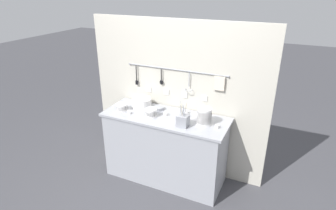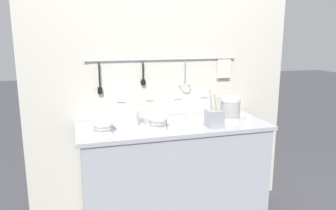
# 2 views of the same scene
# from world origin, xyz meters

# --- Properties ---
(ground_plane) EXTENTS (20.00, 20.00, 0.00)m
(ground_plane) POSITION_xyz_m (0.00, 0.00, 0.00)
(ground_plane) COLOR #424247
(counter) EXTENTS (1.50, 0.57, 0.87)m
(counter) POSITION_xyz_m (0.00, 0.00, 0.44)
(counter) COLOR #9EA0A8
(counter) RESTS_ON ground
(back_wall) EXTENTS (2.30, 0.11, 1.95)m
(back_wall) POSITION_xyz_m (0.00, 0.32, 0.97)
(back_wall) COLOR beige
(back_wall) RESTS_ON ground
(bowl_stack_short_front) EXTENTS (0.14, 0.14, 0.09)m
(bowl_stack_short_front) POSITION_xyz_m (-0.55, -0.08, 0.91)
(bowl_stack_short_front) COLOR white
(bowl_stack_short_front) RESTS_ON counter
(bowl_stack_nested_right) EXTENTS (0.13, 0.13, 0.10)m
(bowl_stack_nested_right) POSITION_xyz_m (-0.15, -0.08, 0.92)
(bowl_stack_nested_right) COLOR white
(bowl_stack_nested_right) RESTS_ON counter
(bowl_stack_wide_centre) EXTENTS (0.16, 0.16, 0.20)m
(bowl_stack_wide_centre) POSITION_xyz_m (0.48, -0.01, 0.97)
(bowl_stack_wide_centre) COLOR white
(bowl_stack_wide_centre) RESTS_ON counter
(plate_stack) EXTENTS (0.24, 0.24, 0.12)m
(plate_stack) POSITION_xyz_m (-0.38, 0.11, 0.93)
(plate_stack) COLOR white
(plate_stack) RESTS_ON counter
(steel_mixing_bowl) EXTENTS (0.14, 0.14, 0.04)m
(steel_mixing_bowl) POSITION_xyz_m (-0.15, 0.14, 0.89)
(steel_mixing_bowl) COLOR #93969E
(steel_mixing_bowl) RESTS_ON counter
(cutlery_caddy) EXTENTS (0.12, 0.12, 0.28)m
(cutlery_caddy) POSITION_xyz_m (0.28, -0.14, 0.94)
(cutlery_caddy) COLOR #93969E
(cutlery_caddy) RESTS_ON counter
(cup_mid_row) EXTENTS (0.05, 0.05, 0.04)m
(cup_mid_row) POSITION_xyz_m (0.00, 0.01, 0.89)
(cup_mid_row) COLOR white
(cup_mid_row) RESTS_ON counter
(cup_centre) EXTENTS (0.05, 0.05, 0.04)m
(cup_centre) POSITION_xyz_m (-0.41, -0.13, 0.89)
(cup_centre) COLOR white
(cup_centre) RESTS_ON counter
(cup_beside_plates) EXTENTS (0.05, 0.05, 0.04)m
(cup_beside_plates) POSITION_xyz_m (0.64, -0.04, 0.89)
(cup_beside_plates) COLOR white
(cup_beside_plates) RESTS_ON counter
(cup_front_right) EXTENTS (0.05, 0.05, 0.04)m
(cup_front_right) POSITION_xyz_m (0.20, 0.17, 0.89)
(cup_front_right) COLOR white
(cup_front_right) RESTS_ON counter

